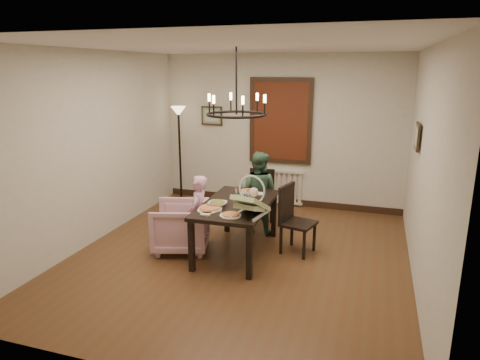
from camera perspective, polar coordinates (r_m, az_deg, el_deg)
The scene contains 17 objects.
room_shell at distance 5.94m, azimuth 1.01°, elevation 3.67°, with size 4.51×5.00×2.81m.
dining_table at distance 5.94m, azimuth -0.45°, elevation -3.83°, with size 0.92×1.59×0.73m.
chair_far at distance 7.01m, azimuth 2.63°, elevation -2.48°, with size 0.41×0.41×0.93m, color black, non-canonical shape.
chair_right at distance 6.04m, azimuth 7.81°, elevation -5.25°, with size 0.43×0.43×0.98m, color black, non-canonical shape.
armchair at distance 6.19m, azimuth -7.95°, elevation -6.14°, with size 0.75×0.77×0.70m, color beige.
elderly_woman at distance 6.00m, azimuth -5.57°, elevation -5.56°, with size 0.34×0.22×0.93m, color #D898BE.
seated_man at distance 6.78m, azimuth 2.45°, elevation -2.47°, with size 0.52×0.41×1.07m, color #3C6549.
baby_bouncer at distance 5.38m, azimuth 1.44°, elevation -2.91°, with size 0.39×0.54×0.35m, color #B5C98B, non-canonical shape.
salad_bowl at distance 5.76m, azimuth -3.04°, elevation -3.17°, with size 0.30×0.30×0.07m, color white.
pizza_platter at distance 5.64m, azimuth -4.00°, elevation -3.76°, with size 0.31×0.31×0.04m, color tan.
drinking_glass at distance 5.86m, azimuth 1.07°, elevation -2.55°, with size 0.07×0.07×0.13m, color silver.
window_blinds at distance 7.92m, azimuth 5.43°, elevation 7.84°, with size 1.00×0.03×1.40m, color #652B14.
radiator at distance 8.18m, azimuth 5.25°, elevation -0.87°, with size 0.92×0.12×0.62m, color silver, non-canonical shape.
picture_back at distance 8.31m, azimuth -3.78°, elevation 8.54°, with size 0.42×0.03×0.36m, color black.
picture_right at distance 6.21m, azimuth 22.57°, elevation 5.37°, with size 0.42×0.03×0.36m, color black.
floor_lamp at distance 8.35m, azimuth -8.01°, elevation 3.26°, with size 0.30×0.30×1.80m, color black, non-canonical shape.
chandelier at distance 5.66m, azimuth -0.48°, elevation 8.75°, with size 0.80×0.80×0.04m, color black.
Camera 1 is at (1.68, -5.22, 2.54)m, focal length 32.00 mm.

